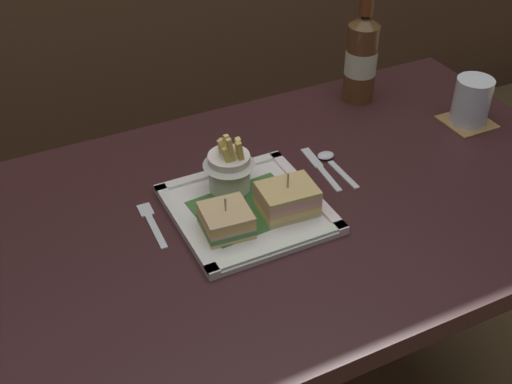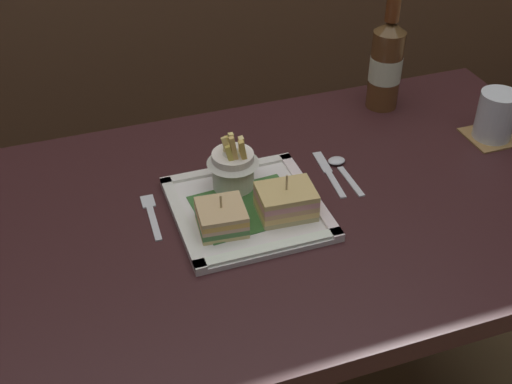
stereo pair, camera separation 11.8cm
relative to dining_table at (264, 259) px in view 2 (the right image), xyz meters
name	(u,v)px [view 2 (the right image)]	position (x,y,z in m)	size (l,w,h in m)	color
dining_table	(264,259)	(0.00, 0.00, 0.00)	(1.33, 0.73, 0.73)	#33191A
square_plate	(247,208)	(-0.03, 0.00, 0.13)	(0.26, 0.26, 0.02)	white
sandwich_half_left	(221,217)	(-0.09, -0.04, 0.16)	(0.09, 0.09, 0.07)	#D6C27B
sandwich_half_right	(286,201)	(0.03, -0.04, 0.16)	(0.10, 0.08, 0.08)	tan
fries_cup	(233,163)	(-0.04, 0.07, 0.19)	(0.10, 0.10, 0.12)	white
beer_bottle	(386,62)	(0.38, 0.27, 0.23)	(0.07, 0.07, 0.28)	brown
drink_coaster	(490,137)	(0.53, 0.07, 0.13)	(0.10, 0.10, 0.00)	olive
water_glass	(495,118)	(0.53, 0.07, 0.17)	(0.08, 0.08, 0.10)	silver
fork	(151,214)	(-0.20, 0.05, 0.13)	(0.03, 0.13, 0.00)	silver
knife	(328,172)	(0.15, 0.06, 0.13)	(0.03, 0.16, 0.00)	silver
spoon	(340,166)	(0.18, 0.07, 0.13)	(0.04, 0.13, 0.01)	silver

